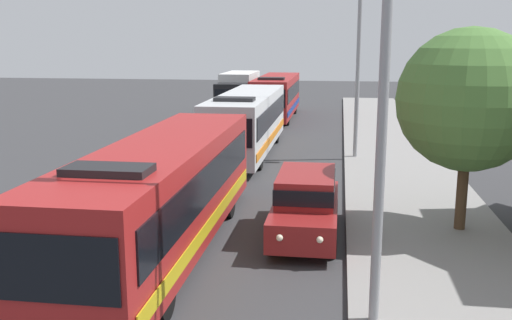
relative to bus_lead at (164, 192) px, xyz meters
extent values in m
cube|color=maroon|center=(0.00, 0.02, 0.01)|extent=(2.50, 12.19, 2.70)
cube|color=black|center=(1.27, 0.02, 0.36)|extent=(0.04, 11.22, 1.00)
cube|color=black|center=(-1.27, 0.02, 0.36)|extent=(0.04, 11.22, 1.00)
cube|color=black|center=(0.00, -6.09, 0.31)|extent=(2.30, 0.04, 1.20)
cube|color=gold|center=(1.28, 0.02, -0.79)|extent=(0.03, 11.58, 0.36)
cube|color=black|center=(0.00, -3.64, 1.44)|extent=(1.75, 0.90, 0.16)
cylinder|color=black|center=(1.10, -3.76, -1.19)|extent=(0.28, 1.00, 1.00)
cylinder|color=black|center=(-1.10, -3.76, -1.19)|extent=(0.28, 1.00, 1.00)
cylinder|color=black|center=(1.10, 3.37, -1.19)|extent=(0.28, 1.00, 1.00)
cylinder|color=black|center=(-1.10, 3.37, -1.19)|extent=(0.28, 1.00, 1.00)
cube|color=silver|center=(0.00, 14.14, 0.01)|extent=(2.50, 11.82, 2.70)
cube|color=black|center=(1.27, 14.14, 0.36)|extent=(0.04, 10.87, 1.00)
cube|color=black|center=(-1.27, 14.14, 0.36)|extent=(0.04, 10.87, 1.00)
cube|color=black|center=(0.00, 8.22, 0.31)|extent=(2.30, 0.04, 1.20)
cube|color=orange|center=(1.28, 14.14, -0.79)|extent=(0.03, 11.23, 0.36)
cube|color=black|center=(0.00, 10.60, 1.44)|extent=(1.75, 0.90, 0.16)
cylinder|color=black|center=(1.10, 10.48, -1.19)|extent=(0.28, 1.00, 1.00)
cylinder|color=black|center=(-1.10, 10.48, -1.19)|extent=(0.28, 1.00, 1.00)
cylinder|color=black|center=(1.10, 17.39, -1.19)|extent=(0.28, 1.00, 1.00)
cylinder|color=black|center=(-1.10, 17.39, -1.19)|extent=(0.28, 1.00, 1.00)
cube|color=maroon|center=(0.00, 27.66, 0.01)|extent=(2.50, 11.02, 2.70)
cube|color=black|center=(1.27, 27.66, 0.36)|extent=(0.04, 10.14, 1.00)
cube|color=black|center=(-1.27, 27.66, 0.36)|extent=(0.04, 10.14, 1.00)
cube|color=black|center=(0.00, 22.13, 0.31)|extent=(2.30, 0.04, 1.20)
cube|color=navy|center=(1.28, 27.66, -0.79)|extent=(0.03, 10.47, 0.36)
cube|color=black|center=(0.00, 24.36, 1.44)|extent=(1.75, 0.90, 0.16)
cylinder|color=black|center=(1.10, 24.25, -1.19)|extent=(0.28, 1.00, 1.00)
cylinder|color=black|center=(-1.10, 24.25, -1.19)|extent=(0.28, 1.00, 1.00)
cylinder|color=black|center=(1.10, 30.70, -1.19)|extent=(0.28, 1.00, 1.00)
cylinder|color=black|center=(-1.10, 30.70, -1.19)|extent=(0.28, 1.00, 1.00)
cube|color=maroon|center=(3.70, 1.86, -0.99)|extent=(1.84, 4.96, 0.80)
cube|color=maroon|center=(3.70, 2.01, -0.19)|extent=(1.62, 2.88, 0.80)
cube|color=black|center=(3.70, 2.01, -0.19)|extent=(1.66, 2.98, 0.44)
sphere|color=#F9EFCC|center=(3.19, -0.64, -0.89)|extent=(0.18, 0.18, 0.18)
sphere|color=#F9EFCC|center=(4.20, -0.64, -0.89)|extent=(0.18, 0.18, 0.18)
cylinder|color=black|center=(2.88, 0.32, -1.34)|extent=(0.22, 0.70, 0.70)
cylinder|color=black|center=(4.52, 0.32, -1.34)|extent=(0.22, 0.70, 0.70)
cylinder|color=black|center=(2.88, 3.40, -1.34)|extent=(0.22, 0.70, 0.70)
cylinder|color=black|center=(4.52, 3.40, -1.34)|extent=(0.22, 0.70, 0.70)
cube|color=black|center=(-3.30, 27.24, -0.24)|extent=(2.30, 1.80, 2.20)
cube|color=silver|center=(-3.30, 31.03, 0.11)|extent=(2.35, 5.79, 2.70)
cube|color=black|center=(-3.30, 26.32, 0.06)|extent=(2.07, 0.04, 0.90)
cylinder|color=black|center=(-4.33, 27.24, -1.24)|extent=(0.26, 0.90, 0.90)
cylinder|color=black|center=(-2.27, 27.24, -1.24)|extent=(0.26, 0.90, 0.90)
cylinder|color=black|center=(-4.33, 32.22, -1.24)|extent=(0.26, 0.90, 0.90)
cylinder|color=black|center=(-2.27, 32.22, -1.24)|extent=(0.26, 0.90, 0.90)
cylinder|color=gray|center=(5.40, -3.47, 2.78)|extent=(0.20, 0.20, 8.63)
cylinder|color=gray|center=(5.40, 13.42, 2.78)|extent=(0.20, 0.20, 8.64)
cylinder|color=#4C3823|center=(8.26, 2.80, -0.44)|extent=(0.32, 0.32, 2.21)
sphere|color=#4C7A38|center=(8.26, 2.80, 2.33)|extent=(4.14, 4.14, 4.14)
camera|label=1|loc=(4.60, -14.45, 4.02)|focal=40.53mm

